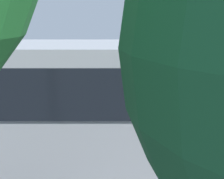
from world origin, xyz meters
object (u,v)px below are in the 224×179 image
Objects in this scene: spectator_centre at (100,103)px; parked_motorcycle_dark at (49,131)px; spectator_right at (66,105)px; stunt_motorcycle at (93,89)px; spectator_left at (127,103)px; spectator_far_left at (157,107)px; parked_motorcycle_silver at (219,130)px; tour_bus at (125,113)px.

spectator_centre reaches higher than parked_motorcycle_dark.
stunt_motorcycle is at bearing -98.83° from spectator_right.
spectator_left is 1.00× the size of spectator_centre.
spectator_right is (2.90, -0.05, 0.05)m from spectator_far_left.
spectator_centre is at bearing -14.61° from parked_motorcycle_silver.
tour_bus reaches higher than stunt_motorcycle.
spectator_far_left is 3.44m from parked_motorcycle_dark.
tour_bus is 3.20m from spectator_right.
spectator_centre is 0.88× the size of parked_motorcycle_silver.
spectator_right is at bearing -120.97° from parked_motorcycle_dark.
spectator_far_left is (-1.17, -2.58, -0.61)m from tour_bus.
parked_motorcycle_silver is at bearing 128.92° from stunt_motorcycle.
spectator_centre is at bearing -77.22° from tour_bus.
tour_bus is 5.67× the size of spectator_left.
parked_motorcycle_dark is (2.15, -1.92, -1.16)m from tour_bus.
spectator_far_left is 1.01m from spectator_left.
spectator_centre is at bearing 95.85° from stunt_motorcycle.
stunt_motorcycle is at bearing -84.15° from spectator_centre.
tour_bus is 5.65× the size of spectator_centre.
parked_motorcycle_dark is (0.43, 0.72, -0.60)m from spectator_right.
stunt_motorcycle is (-1.09, -4.98, 0.13)m from parked_motorcycle_dark.
spectator_far_left is at bearing -114.43° from tour_bus.
spectator_far_left reaches higher than parked_motorcycle_silver.
spectator_right reaches higher than spectator_far_left.
tour_bus reaches higher than parked_motorcycle_silver.
parked_motorcycle_silver is at bearing 160.42° from spectator_left.
tour_bus is at bearing 138.36° from parked_motorcycle_dark.
parked_motorcycle_silver is (-2.95, -1.93, -1.16)m from tour_bus.
tour_bus reaches higher than spectator_left.
spectator_far_left is 4.88m from stunt_motorcycle.
spectator_left is 2.63m from parked_motorcycle_dark.
stunt_motorcycle is at bearing -102.37° from parked_motorcycle_dark.
tour_bus is 4.97× the size of parked_motorcycle_silver.
tour_bus is at bearing 102.78° from spectator_centre.
parked_motorcycle_silver is at bearing 165.39° from spectator_centre.
parked_motorcycle_silver is at bearing 171.43° from spectator_right.
spectator_far_left is 1.84m from spectator_centre.
spectator_centre is (0.86, 0.03, 0.00)m from spectator_left.
parked_motorcycle_dark is (2.37, 0.98, -0.58)m from spectator_left.
parked_motorcycle_dark is at bearing 22.56° from spectator_left.
spectator_far_left reaches higher than parked_motorcycle_dark.
spectator_centre is 0.99× the size of spectator_right.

